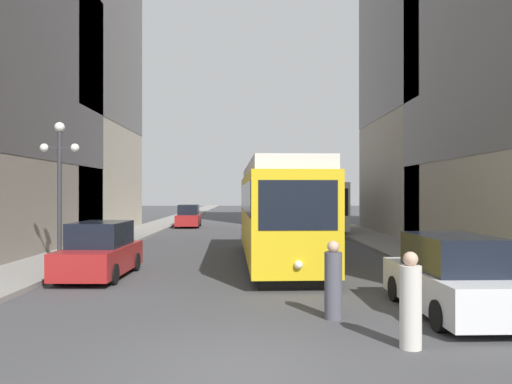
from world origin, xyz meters
TOP-DOWN VIEW (x-y plane):
  - ground_plane at (0.00, 0.00)m, footprint 200.00×200.00m
  - sidewalk_left at (-7.47, 40.00)m, footprint 2.79×120.00m
  - sidewalk_right at (7.47, 40.00)m, footprint 2.79×120.00m
  - streetcar at (1.28, 12.14)m, footprint 3.07×12.55m
  - transit_bus at (5.17, 29.53)m, footprint 2.63×12.43m
  - parked_car_left_near at (-4.78, 32.96)m, footprint 2.02×4.29m
  - parked_car_left_mid at (-4.77, 8.77)m, footprint 1.96×4.42m
  - parked_car_right_far at (4.77, 3.53)m, footprint 1.96×4.67m
  - pedestrian_crossing_near at (2.00, 3.16)m, footprint 0.39×0.39m
  - pedestrian_crossing_far at (3.04, 1.04)m, footprint 0.39×0.39m
  - lamp_post_left_near at (-6.67, 10.28)m, footprint 1.41×0.36m
  - building_left_midblock at (-15.21, 26.63)m, footprint 13.30×16.24m

SIDE VIEW (x-z plane):
  - ground_plane at x=0.00m, z-range 0.00..0.00m
  - sidewalk_left at x=-7.47m, z-range 0.00..0.15m
  - sidewalk_right at x=7.47m, z-range 0.00..0.15m
  - pedestrian_crossing_near at x=2.00m, z-range -0.06..1.67m
  - pedestrian_crossing_far at x=3.04m, z-range -0.06..1.67m
  - parked_car_left_near at x=-4.78m, z-range -0.07..1.75m
  - parked_car_left_mid at x=-4.77m, z-range -0.07..1.75m
  - parked_car_right_far at x=4.77m, z-range -0.07..1.75m
  - transit_bus at x=5.17m, z-range 0.22..3.67m
  - streetcar at x=1.28m, z-range 0.16..4.05m
  - lamp_post_left_near at x=-6.67m, z-range 0.98..6.16m
  - building_left_midblock at x=-15.21m, z-range 0.48..31.09m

